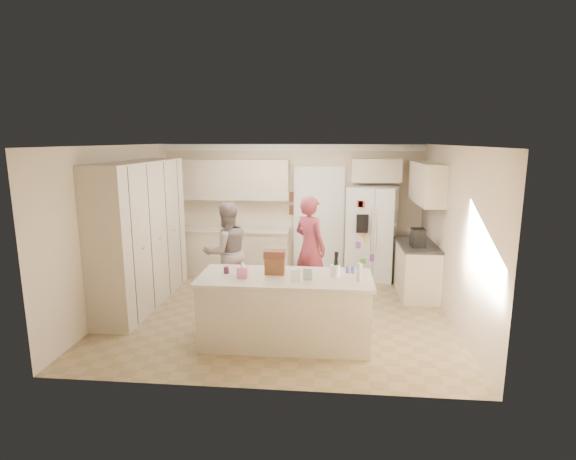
# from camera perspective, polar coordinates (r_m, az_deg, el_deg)

# --- Properties ---
(floor) EXTENTS (5.20, 4.60, 0.02)m
(floor) POSITION_cam_1_polar(r_m,az_deg,el_deg) (7.29, -1.06, -10.29)
(floor) COLOR #917756
(floor) RESTS_ON ground
(ceiling) EXTENTS (5.20, 4.60, 0.02)m
(ceiling) POSITION_cam_1_polar(r_m,az_deg,el_deg) (6.77, -1.14, 10.77)
(ceiling) COLOR white
(ceiling) RESTS_ON wall_back
(wall_back) EXTENTS (5.20, 0.02, 2.60)m
(wall_back) POSITION_cam_1_polar(r_m,az_deg,el_deg) (9.18, 0.52, 2.73)
(wall_back) COLOR beige
(wall_back) RESTS_ON ground
(wall_front) EXTENTS (5.20, 0.02, 2.60)m
(wall_front) POSITION_cam_1_polar(r_m,az_deg,el_deg) (4.70, -4.26, -5.79)
(wall_front) COLOR beige
(wall_front) RESTS_ON ground
(wall_left) EXTENTS (0.02, 4.60, 2.60)m
(wall_left) POSITION_cam_1_polar(r_m,az_deg,el_deg) (7.66, -20.90, 0.22)
(wall_left) COLOR beige
(wall_left) RESTS_ON ground
(wall_right) EXTENTS (0.02, 4.60, 2.60)m
(wall_right) POSITION_cam_1_polar(r_m,az_deg,el_deg) (7.12, 20.28, -0.53)
(wall_right) COLOR beige
(wall_right) RESTS_ON ground
(crown_back) EXTENTS (5.20, 0.08, 0.12)m
(crown_back) POSITION_cam_1_polar(r_m,az_deg,el_deg) (9.02, 0.51, 10.43)
(crown_back) COLOR white
(crown_back) RESTS_ON wall_back
(pantry_bank) EXTENTS (0.60, 2.60, 2.35)m
(pantry_bank) POSITION_cam_1_polar(r_m,az_deg,el_deg) (7.73, -18.12, -0.44)
(pantry_bank) COLOR beige
(pantry_bank) RESTS_ON floor
(back_base_cab) EXTENTS (2.20, 0.60, 0.88)m
(back_base_cab) POSITION_cam_1_polar(r_m,az_deg,el_deg) (9.22, -6.81, -2.77)
(back_base_cab) COLOR beige
(back_base_cab) RESTS_ON floor
(back_countertop) EXTENTS (2.24, 0.63, 0.04)m
(back_countertop) POSITION_cam_1_polar(r_m,az_deg,el_deg) (9.11, -6.89, 0.02)
(back_countertop) COLOR beige
(back_countertop) RESTS_ON back_base_cab
(back_upper_cab) EXTENTS (2.20, 0.35, 0.80)m
(back_upper_cab) POSITION_cam_1_polar(r_m,az_deg,el_deg) (9.09, -6.86, 6.38)
(back_upper_cab) COLOR beige
(back_upper_cab) RESTS_ON wall_back
(doorway_opening) EXTENTS (0.90, 0.06, 2.10)m
(doorway_opening) POSITION_cam_1_polar(r_m,az_deg,el_deg) (9.16, 3.93, 1.10)
(doorway_opening) COLOR black
(doorway_opening) RESTS_ON floor
(doorway_casing) EXTENTS (1.02, 0.03, 2.22)m
(doorway_casing) POSITION_cam_1_polar(r_m,az_deg,el_deg) (9.13, 3.93, 1.06)
(doorway_casing) COLOR white
(doorway_casing) RESTS_ON floor
(wall_frame_upper) EXTENTS (0.15, 0.02, 0.20)m
(wall_frame_upper) POSITION_cam_1_polar(r_m,az_deg,el_deg) (9.10, 0.63, 4.25)
(wall_frame_upper) COLOR brown
(wall_frame_upper) RESTS_ON wall_back
(wall_frame_lower) EXTENTS (0.15, 0.02, 0.20)m
(wall_frame_lower) POSITION_cam_1_polar(r_m,az_deg,el_deg) (9.14, 0.62, 2.57)
(wall_frame_lower) COLOR brown
(wall_frame_lower) RESTS_ON wall_back
(refrigerator) EXTENTS (1.05, 0.91, 1.80)m
(refrigerator) POSITION_cam_1_polar(r_m,az_deg,el_deg) (8.88, 10.62, -0.38)
(refrigerator) COLOR white
(refrigerator) RESTS_ON floor
(fridge_seam) EXTENTS (0.02, 0.02, 1.78)m
(fridge_seam) POSITION_cam_1_polar(r_m,az_deg,el_deg) (8.54, 10.83, -0.86)
(fridge_seam) COLOR gray
(fridge_seam) RESTS_ON refrigerator
(fridge_dispenser) EXTENTS (0.22, 0.03, 0.35)m
(fridge_dispenser) POSITION_cam_1_polar(r_m,az_deg,el_deg) (8.46, 9.41, 0.80)
(fridge_dispenser) COLOR black
(fridge_dispenser) RESTS_ON refrigerator
(fridge_handle_l) EXTENTS (0.02, 0.02, 0.85)m
(fridge_handle_l) POSITION_cam_1_polar(r_m,az_deg,el_deg) (8.49, 10.54, 0.11)
(fridge_handle_l) COLOR silver
(fridge_handle_l) RESTS_ON refrigerator
(fridge_handle_r) EXTENTS (0.02, 0.02, 0.85)m
(fridge_handle_r) POSITION_cam_1_polar(r_m,az_deg,el_deg) (8.50, 11.21, 0.10)
(fridge_handle_r) COLOR silver
(fridge_handle_r) RESTS_ON refrigerator
(over_fridge_cab) EXTENTS (0.95, 0.35, 0.45)m
(over_fridge_cab) POSITION_cam_1_polar(r_m,az_deg,el_deg) (8.92, 11.14, 7.44)
(over_fridge_cab) COLOR beige
(over_fridge_cab) RESTS_ON wall_back
(right_base_cab) EXTENTS (0.60, 1.20, 0.88)m
(right_base_cab) POSITION_cam_1_polar(r_m,az_deg,el_deg) (8.20, 16.00, -4.94)
(right_base_cab) COLOR beige
(right_base_cab) RESTS_ON floor
(right_countertop) EXTENTS (0.63, 1.24, 0.04)m
(right_countertop) POSITION_cam_1_polar(r_m,az_deg,el_deg) (8.08, 16.11, -1.81)
(right_countertop) COLOR #2D2B28
(right_countertop) RESTS_ON right_base_cab
(right_upper_cab) EXTENTS (0.35, 1.50, 0.70)m
(right_upper_cab) POSITION_cam_1_polar(r_m,az_deg,el_deg) (8.14, 17.20, 5.72)
(right_upper_cab) COLOR beige
(right_upper_cab) RESTS_ON wall_right
(coffee_maker) EXTENTS (0.22, 0.28, 0.30)m
(coffee_maker) POSITION_cam_1_polar(r_m,az_deg,el_deg) (7.84, 16.16, -0.93)
(coffee_maker) COLOR black
(coffee_maker) RESTS_ON right_countertop
(island_base) EXTENTS (2.20, 0.90, 0.88)m
(island_base) POSITION_cam_1_polar(r_m,az_deg,el_deg) (6.09, -0.34, -10.23)
(island_base) COLOR beige
(island_base) RESTS_ON floor
(island_top) EXTENTS (2.28, 0.96, 0.05)m
(island_top) POSITION_cam_1_polar(r_m,az_deg,el_deg) (5.93, -0.35, -6.10)
(island_top) COLOR beige
(island_top) RESTS_ON island_base
(utensil_crock) EXTENTS (0.13, 0.13, 0.15)m
(utensil_crock) POSITION_cam_1_polar(r_m,az_deg,el_deg) (5.93, 5.99, -5.18)
(utensil_crock) COLOR white
(utensil_crock) RESTS_ON island_top
(tissue_box) EXTENTS (0.13, 0.13, 0.14)m
(tissue_box) POSITION_cam_1_polar(r_m,az_deg,el_deg) (5.89, -5.80, -5.33)
(tissue_box) COLOR pink
(tissue_box) RESTS_ON island_top
(tissue_plume) EXTENTS (0.08, 0.08, 0.08)m
(tissue_plume) POSITION_cam_1_polar(r_m,az_deg,el_deg) (5.86, -5.82, -4.30)
(tissue_plume) COLOR white
(tissue_plume) RESTS_ON tissue_box
(dollhouse_body) EXTENTS (0.26, 0.18, 0.22)m
(dollhouse_body) POSITION_cam_1_polar(r_m,az_deg,el_deg) (6.01, -1.68, -4.55)
(dollhouse_body) COLOR brown
(dollhouse_body) RESTS_ON island_top
(dollhouse_roof) EXTENTS (0.28, 0.20, 0.10)m
(dollhouse_roof) POSITION_cam_1_polar(r_m,az_deg,el_deg) (5.96, -1.69, -3.07)
(dollhouse_roof) COLOR #592D1E
(dollhouse_roof) RESTS_ON dollhouse_body
(jam_jar) EXTENTS (0.07, 0.07, 0.09)m
(jam_jar) POSITION_cam_1_polar(r_m,az_deg,el_deg) (6.09, -7.84, -5.06)
(jam_jar) COLOR #59263F
(jam_jar) RESTS_ON island_top
(greeting_card_a) EXTENTS (0.12, 0.06, 0.16)m
(greeting_card_a) POSITION_cam_1_polar(r_m,az_deg,el_deg) (5.70, 0.96, -5.74)
(greeting_card_a) COLOR white
(greeting_card_a) RESTS_ON island_top
(greeting_card_b) EXTENTS (0.12, 0.05, 0.16)m
(greeting_card_b) POSITION_cam_1_polar(r_m,az_deg,el_deg) (5.74, 2.50, -5.63)
(greeting_card_b) COLOR silver
(greeting_card_b) RESTS_ON island_top
(water_bottle) EXTENTS (0.07, 0.07, 0.24)m
(water_bottle) POSITION_cam_1_polar(r_m,az_deg,el_deg) (5.73, 9.03, -5.36)
(water_bottle) COLOR silver
(water_bottle) RESTS_ON island_top
(shaker_salt) EXTENTS (0.05, 0.05, 0.09)m
(shaker_salt) POSITION_cam_1_polar(r_m,az_deg,el_deg) (6.10, 7.57, -5.02)
(shaker_salt) COLOR #5252B5
(shaker_salt) RESTS_ON island_top
(shaker_pepper) EXTENTS (0.05, 0.05, 0.09)m
(shaker_pepper) POSITION_cam_1_polar(r_m,az_deg,el_deg) (6.11, 8.23, -5.03)
(shaker_pepper) COLOR #5252B5
(shaker_pepper) RESTS_ON island_top
(teen_boy) EXTENTS (1.03, 0.97, 1.68)m
(teen_boy) POSITION_cam_1_polar(r_m,az_deg,el_deg) (7.59, -7.78, -2.79)
(teen_boy) COLOR gray
(teen_boy) RESTS_ON floor
(teen_girl) EXTENTS (0.76, 0.74, 1.76)m
(teen_girl) POSITION_cam_1_polar(r_m,az_deg,el_deg) (7.68, 2.81, -2.19)
(teen_girl) COLOR #A63A4D
(teen_girl) RESTS_ON floor
(fridge_magnets) EXTENTS (0.76, 0.02, 1.44)m
(fridge_magnets) POSITION_cam_1_polar(r_m,az_deg,el_deg) (8.53, 10.83, -0.87)
(fridge_magnets) COLOR tan
(fridge_magnets) RESTS_ON refrigerator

